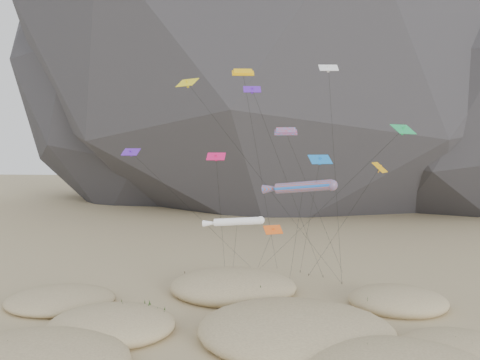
# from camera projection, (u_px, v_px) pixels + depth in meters

# --- Properties ---
(ground) EXTENTS (500.00, 500.00, 0.00)m
(ground) POSITION_uv_depth(u_px,v_px,m) (246.00, 357.00, 38.45)
(ground) COLOR #CCB789
(ground) RESTS_ON ground
(dunes) EXTENTS (50.60, 38.44, 3.63)m
(dunes) POSITION_uv_depth(u_px,v_px,m) (238.00, 330.00, 42.30)
(dunes) COLOR #CCB789
(dunes) RESTS_ON ground
(dune_grass) EXTENTS (42.52, 30.64, 1.46)m
(dune_grass) POSITION_uv_depth(u_px,v_px,m) (231.00, 331.00, 41.96)
(dune_grass) COLOR black
(dune_grass) RESTS_ON ground
(kite_stakes) EXTENTS (21.01, 5.17, 0.30)m
(kite_stakes) POSITION_uv_depth(u_px,v_px,m) (267.00, 274.00, 63.08)
(kite_stakes) COLOR #3F2D1E
(kite_stakes) RESTS_ON ground
(rainbow_tube_kite) EXTENTS (7.54, 13.07, 14.18)m
(rainbow_tube_kite) POSITION_uv_depth(u_px,v_px,m) (301.00, 187.00, 46.60)
(rainbow_tube_kite) COLOR #DC4A17
(rainbow_tube_kite) RESTS_ON ground
(white_tube_kite) EXTENTS (6.53, 12.95, 10.21)m
(white_tube_kite) POSITION_uv_depth(u_px,v_px,m) (235.00, 222.00, 48.47)
(white_tube_kite) COLOR white
(white_tube_kite) RESTS_ON ground
(orange_parafoil) EXTENTS (5.21, 11.41, 26.45)m
(orange_parafoil) POSITION_uv_depth(u_px,v_px,m) (243.00, 75.00, 54.34)
(orange_parafoil) COLOR #E7AB0C
(orange_parafoil) RESTS_ON ground
(multi_parafoil) EXTENTS (9.10, 14.80, 19.43)m
(multi_parafoil) POSITION_uv_depth(u_px,v_px,m) (287.00, 134.00, 50.19)
(multi_parafoil) COLOR red
(multi_parafoil) RESTS_ON ground
(delta_kites) EXTENTS (31.29, 22.25, 26.57)m
(delta_kites) POSITION_uv_depth(u_px,v_px,m) (289.00, 140.00, 48.36)
(delta_kites) COLOR #FBAD0D
(delta_kites) RESTS_ON ground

